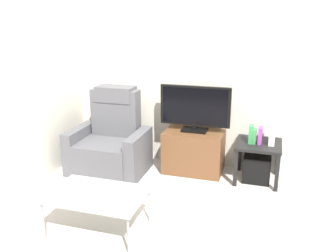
{
  "coord_description": "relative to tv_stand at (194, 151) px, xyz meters",
  "views": [
    {
      "loc": [
        0.82,
        -3.42,
        1.99
      ],
      "look_at": [
        -0.36,
        0.5,
        0.7
      ],
      "focal_mm": 38.24,
      "sensor_mm": 36.0,
      "label": 1
    }
  ],
  "objects": [
    {
      "name": "book_leftmost",
      "position": [
        0.71,
        -0.06,
        0.33
      ],
      "size": [
        0.05,
        0.13,
        0.22
      ],
      "primitive_type": "cube",
      "color": "#388C4C",
      "rests_on": "side_table"
    },
    {
      "name": "wall_side",
      "position": [
        -1.77,
        -0.83,
        1.03
      ],
      "size": [
        0.06,
        4.48,
        2.6
      ],
      "primitive_type": "cube",
      "color": "beige",
      "rests_on": "ground"
    },
    {
      "name": "tv_stand",
      "position": [
        0.0,
        0.0,
        0.0
      ],
      "size": [
        0.76,
        0.47,
        0.55
      ],
      "color": "brown",
      "rests_on": "ground"
    },
    {
      "name": "television",
      "position": [
        0.0,
        0.02,
        0.58
      ],
      "size": [
        0.9,
        0.2,
        0.59
      ],
      "color": "black",
      "rests_on": "tv_stand"
    },
    {
      "name": "subwoofer_box",
      "position": [
        0.81,
        -0.04,
        -0.11
      ],
      "size": [
        0.33,
        0.33,
        0.33
      ],
      "primitive_type": "cube",
      "color": "black",
      "rests_on": "ground"
    },
    {
      "name": "ground_plane",
      "position": [
        0.11,
        -0.83,
        -0.27
      ],
      "size": [
        6.4,
        6.4,
        0.0
      ],
      "primitive_type": "plane",
      "color": "#BCB2AD"
    },
    {
      "name": "book_rightmost",
      "position": [
        0.82,
        -0.06,
        0.32
      ],
      "size": [
        0.05,
        0.13,
        0.2
      ],
      "primitive_type": "cube",
      "color": "purple",
      "rests_on": "side_table"
    },
    {
      "name": "game_console",
      "position": [
        0.96,
        -0.03,
        0.37
      ],
      "size": [
        0.07,
        0.2,
        0.3
      ],
      "primitive_type": "cube",
      "color": "white",
      "rests_on": "side_table"
    },
    {
      "name": "coffee_table",
      "position": [
        -0.57,
        -1.58,
        0.08
      ],
      "size": [
        0.9,
        0.6,
        0.38
      ],
      "color": "#B2C6C1",
      "rests_on": "ground"
    },
    {
      "name": "book_middle",
      "position": [
        0.76,
        -0.06,
        0.31
      ],
      "size": [
        0.04,
        0.12,
        0.18
      ],
      "primitive_type": "cube",
      "color": "#388C4C",
      "rests_on": "side_table"
    },
    {
      "name": "cell_phone",
      "position": [
        -0.48,
        -1.56,
        0.11
      ],
      "size": [
        0.11,
        0.16,
        0.01
      ],
      "primitive_type": "cube",
      "rotation": [
        0.0,
        0.0,
        0.33
      ],
      "color": "#B7B7BC",
      "rests_on": "coffee_table"
    },
    {
      "name": "wall_back",
      "position": [
        0.11,
        0.3,
        1.03
      ],
      "size": [
        6.4,
        0.06,
        2.6
      ],
      "primitive_type": "cube",
      "color": "beige",
      "rests_on": "ground"
    },
    {
      "name": "recliner_armchair",
      "position": [
        -1.06,
        -0.25,
        0.1
      ],
      "size": [
        0.98,
        0.78,
        1.08
      ],
      "rotation": [
        0.0,
        0.0,
        -0.16
      ],
      "color": "#515156",
      "rests_on": "ground"
    },
    {
      "name": "side_table",
      "position": [
        0.81,
        -0.04,
        0.14
      ],
      "size": [
        0.54,
        0.54,
        0.49
      ],
      "color": "black",
      "rests_on": "ground"
    }
  ]
}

